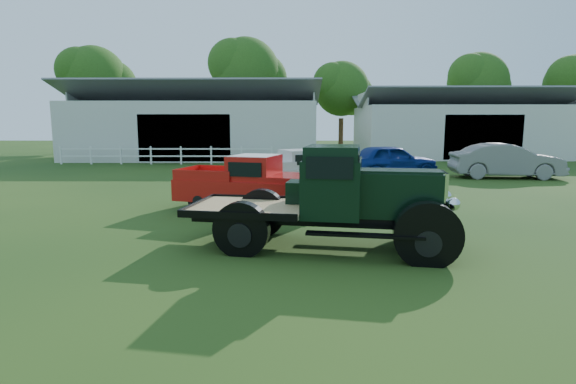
# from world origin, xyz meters

# --- Properties ---
(ground) EXTENTS (120.00, 120.00, 0.00)m
(ground) POSITION_xyz_m (0.00, 0.00, 0.00)
(ground) COLOR #173410
(shed_left) EXTENTS (18.80, 10.20, 5.60)m
(shed_left) POSITION_xyz_m (-7.00, 26.00, 2.80)
(shed_left) COLOR beige
(shed_left) RESTS_ON ground
(shed_right) EXTENTS (16.80, 9.20, 5.20)m
(shed_right) POSITION_xyz_m (14.00, 27.00, 2.60)
(shed_right) COLOR beige
(shed_right) RESTS_ON ground
(fence_rail) EXTENTS (14.20, 0.16, 1.20)m
(fence_rail) POSITION_xyz_m (-8.00, 20.00, 0.60)
(fence_rail) COLOR white
(fence_rail) RESTS_ON ground
(tree_a) EXTENTS (6.30, 6.30, 10.50)m
(tree_a) POSITION_xyz_m (-18.00, 33.00, 5.25)
(tree_a) COLOR #224011
(tree_a) RESTS_ON ground
(tree_b) EXTENTS (6.90, 6.90, 11.50)m
(tree_b) POSITION_xyz_m (-4.00, 34.00, 5.75)
(tree_b) COLOR #224011
(tree_b) RESTS_ON ground
(tree_c) EXTENTS (5.40, 5.40, 9.00)m
(tree_c) POSITION_xyz_m (5.00, 33.00, 4.50)
(tree_c) COLOR #224011
(tree_c) RESTS_ON ground
(tree_d) EXTENTS (6.00, 6.00, 10.00)m
(tree_d) POSITION_xyz_m (18.00, 34.00, 5.00)
(tree_d) COLOR #224011
(tree_d) RESTS_ON ground
(tree_e) EXTENTS (5.70, 5.70, 9.50)m
(tree_e) POSITION_xyz_m (26.00, 32.00, 4.75)
(tree_e) COLOR #224011
(tree_e) RESTS_ON ground
(vintage_flatbed) EXTENTS (5.97, 3.18, 2.25)m
(vintage_flatbed) POSITION_xyz_m (1.07, -0.05, 1.12)
(vintage_flatbed) COLOR black
(vintage_flatbed) RESTS_ON ground
(red_pickup) EXTENTS (5.16, 3.15, 1.76)m
(red_pickup) POSITION_xyz_m (-0.94, 4.20, 0.88)
(red_pickup) COLOR red
(red_pickup) RESTS_ON ground
(white_pickup) EXTENTS (4.68, 3.36, 1.61)m
(white_pickup) POSITION_xyz_m (0.49, 8.59, 0.80)
(white_pickup) COLOR beige
(white_pickup) RESTS_ON ground
(misc_car_blue) EXTENTS (5.17, 3.26, 1.64)m
(misc_car_blue) POSITION_xyz_m (5.41, 13.43, 0.82)
(misc_car_blue) COLOR navy
(misc_car_blue) RESTS_ON ground
(misc_car_grey) EXTENTS (5.36, 2.35, 1.71)m
(misc_car_grey) POSITION_xyz_m (10.97, 12.65, 0.86)
(misc_car_grey) COLOR slate
(misc_car_grey) RESTS_ON ground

